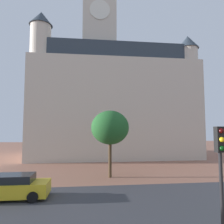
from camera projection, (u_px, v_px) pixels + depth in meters
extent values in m
plane|color=#93604C|center=(117.00, 199.00, 12.80)|extent=(120.00, 120.00, 0.00)
cube|color=#38383D|center=(120.00, 205.00, 11.88)|extent=(120.00, 8.28, 0.00)
cube|color=beige|center=(113.00, 112.00, 34.64)|extent=(24.58, 13.32, 14.34)
cube|color=#2D3842|center=(113.00, 63.00, 35.32)|extent=(22.62, 12.25, 2.40)
cube|color=beige|center=(99.00, 74.00, 34.87)|extent=(5.35, 5.35, 26.89)
cylinder|color=silver|center=(100.00, 10.00, 32.97)|extent=(3.21, 0.15, 3.21)
cylinder|color=beige|center=(39.00, 92.00, 28.46)|extent=(2.80, 2.80, 18.77)
cone|color=#2D3842|center=(41.00, 19.00, 29.31)|extent=(3.20, 3.20, 2.00)
cylinder|color=beige|center=(189.00, 103.00, 30.87)|extent=(2.80, 2.80, 16.40)
cone|color=#2D3842|center=(188.00, 43.00, 31.62)|extent=(3.20, 3.20, 2.00)
cube|color=gold|center=(12.00, 189.00, 12.98)|extent=(4.41, 1.80, 0.83)
cube|color=black|center=(13.00, 178.00, 13.04)|extent=(2.47, 1.59, 0.47)
cylinder|color=black|center=(33.00, 197.00, 12.24)|extent=(0.64, 0.22, 0.64)
cylinder|color=black|center=(40.00, 189.00, 14.02)|extent=(0.64, 0.22, 0.64)
cylinder|color=black|center=(222.00, 204.00, 7.13)|extent=(0.12, 0.12, 3.50)
cube|color=black|center=(219.00, 139.00, 7.31)|extent=(0.28, 0.24, 0.90)
sphere|color=#390606|center=(221.00, 131.00, 7.21)|extent=(0.18, 0.18, 0.18)
sphere|color=yellow|center=(222.00, 140.00, 7.19)|extent=(0.18, 0.18, 0.18)
sphere|color=#06330C|center=(222.00, 148.00, 7.16)|extent=(0.18, 0.18, 0.18)
cylinder|color=#4C3823|center=(110.00, 160.00, 18.82)|extent=(0.30, 0.30, 3.08)
ellipsoid|color=#235B28|center=(110.00, 127.00, 19.06)|extent=(3.44, 3.44, 3.10)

